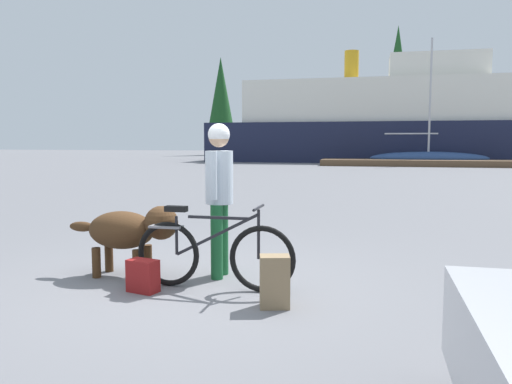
% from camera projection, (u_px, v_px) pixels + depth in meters
% --- Properties ---
extents(ground_plane, '(160.00, 160.00, 0.00)m').
position_uv_depth(ground_plane, '(193.00, 287.00, 5.53)').
color(ground_plane, slate).
extents(bicycle, '(1.76, 0.44, 0.91)m').
position_uv_depth(bicycle, '(213.00, 254.00, 5.42)').
color(bicycle, black).
rests_on(bicycle, ground_plane).
extents(person_cyclist, '(0.32, 0.53, 1.78)m').
position_uv_depth(person_cyclist, '(219.00, 184.00, 5.85)').
color(person_cyclist, '#19592D').
rests_on(person_cyclist, ground_plane).
extents(dog, '(1.38, 0.52, 0.84)m').
position_uv_depth(dog, '(130.00, 230.00, 5.91)').
color(dog, '#472D19').
rests_on(dog, ground_plane).
extents(backpack, '(0.32, 0.27, 0.50)m').
position_uv_depth(backpack, '(275.00, 282.00, 4.82)').
color(backpack, '#8C7251').
rests_on(backpack, ground_plane).
extents(handbag_pannier, '(0.35, 0.25, 0.34)m').
position_uv_depth(handbag_pannier, '(143.00, 276.00, 5.33)').
color(handbag_pannier, maroon).
rests_on(handbag_pannier, ground_plane).
extents(dock_pier, '(12.42, 3.00, 0.40)m').
position_uv_depth(dock_pier, '(419.00, 163.00, 32.80)').
color(dock_pier, brown).
rests_on(dock_pier, ground_plane).
extents(ferry_boat, '(28.69, 7.51, 8.61)m').
position_uv_depth(ferry_boat, '(397.00, 123.00, 39.26)').
color(ferry_boat, '#191E38').
rests_on(ferry_boat, ground_plane).
extents(sailboat_moored, '(7.69, 2.15, 8.36)m').
position_uv_depth(sailboat_moored, '(428.00, 158.00, 34.06)').
color(sailboat_moored, navy).
rests_on(sailboat_moored, ground_plane).
extents(pine_tree_far_left, '(3.31, 3.31, 11.14)m').
position_uv_depth(pine_tree_far_left, '(221.00, 98.00, 58.07)').
color(pine_tree_far_left, '#4C331E').
rests_on(pine_tree_far_left, ground_plane).
extents(pine_tree_center, '(3.15, 3.15, 12.99)m').
position_uv_depth(pine_tree_center, '(397.00, 76.00, 50.42)').
color(pine_tree_center, '#4C331E').
rests_on(pine_tree_center, ground_plane).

